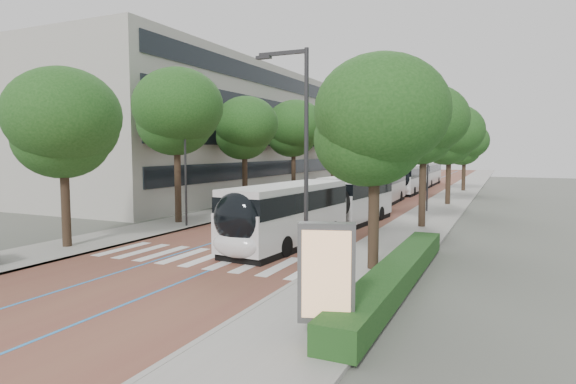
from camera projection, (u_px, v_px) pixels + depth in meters
The scene contains 21 objects.
ground at pixel (189, 263), 21.15m from camera, with size 160.00×160.00×0.00m, color #51544C.
road at pixel (392, 192), 57.34m from camera, with size 11.00×140.00×0.02m, color brown.
sidewalk_left at pixel (332, 189), 60.46m from camera, with size 4.00×140.00×0.12m, color gray.
sidewalk_right at pixel (458, 194), 54.21m from camera, with size 4.00×140.00×0.12m, color gray.
kerb_left at pixel (347, 190), 59.67m from camera, with size 0.20×140.00×0.14m, color gray.
kerb_right at pixel (441, 193), 55.00m from camera, with size 0.20×140.00×0.14m, color gray.
zebra_crossing at pixel (206, 258), 21.97m from camera, with size 10.55×3.60×0.01m.
lane_line_left at pixel (379, 191), 58.00m from camera, with size 0.12×126.00×0.01m, color #287FCB.
lane_line_right at pixel (405, 192), 56.67m from camera, with size 0.12×126.00×0.01m, color #287FCB.
office_building at pixel (196, 132), 53.99m from camera, with size 18.11×40.00×14.00m.
hedge at pixel (397, 273), 17.31m from camera, with size 1.20×14.00×0.80m, color #153D16.
streetlight_near at pixel (301, 154), 15.25m from camera, with size 1.82×0.20×8.00m.
streetlight_far at pixel (426, 152), 37.87m from camera, with size 1.82×0.20×8.00m.
lamp_post_left at pixel (185, 163), 30.57m from camera, with size 0.14×0.14×8.00m, color #2D2D30.
trees_left at pixel (283, 134), 46.74m from camera, with size 5.97×60.76×9.73m.
trees_right at pixel (440, 138), 36.99m from camera, with size 5.46×47.19×8.41m.
lead_bus at pixel (321, 207), 28.00m from camera, with size 4.07×18.54×3.20m.
bus_queued_0 at pixel (379, 187), 42.99m from camera, with size 2.81×12.45×3.20m.
bus_queued_1 at pixel (409, 179), 55.22m from camera, with size 2.59×12.41×3.20m.
bus_queued_2 at pixel (426, 174), 67.48m from camera, with size 2.58×12.41×3.20m.
ad_panel at pixel (326, 279), 12.21m from camera, with size 1.50×0.81×3.01m.
Camera 1 is at (12.65, -17.07, 4.96)m, focal length 30.00 mm.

